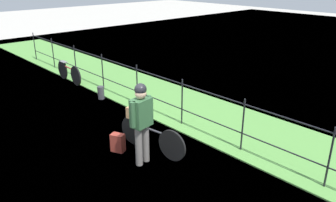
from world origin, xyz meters
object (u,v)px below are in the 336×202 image
(terrier_dog, at_px, (137,104))
(cyclist_person, at_px, (141,117))
(backpack_on_paving, at_px, (118,143))
(wooden_crate, at_px, (136,113))
(bicycle_parked, at_px, (69,72))
(mooring_bollard, at_px, (101,93))
(bicycle_main, at_px, (151,136))

(terrier_dog, xyz_separation_m, cyclist_person, (0.61, -0.36, 0.02))
(backpack_on_paving, bearing_deg, cyclist_person, -16.60)
(wooden_crate, xyz_separation_m, cyclist_person, (0.64, -0.36, 0.22))
(terrier_dog, xyz_separation_m, bicycle_parked, (-5.30, 1.09, -0.64))
(cyclist_person, xyz_separation_m, mooring_bollard, (-3.70, 1.35, -0.81))
(wooden_crate, bearing_deg, cyclist_person, -29.43)
(cyclist_person, xyz_separation_m, backpack_on_paving, (-0.72, -0.10, -0.80))
(wooden_crate, relative_size, cyclist_person, 0.22)
(cyclist_person, relative_size, backpack_on_paving, 4.21)
(cyclist_person, distance_m, bicycle_parked, 6.12)
(cyclist_person, height_order, mooring_bollard, cyclist_person)
(bicycle_main, xyz_separation_m, backpack_on_paving, (-0.49, -0.52, -0.15))
(bicycle_main, height_order, terrier_dog, terrier_dog)
(bicycle_main, bearing_deg, terrier_dog, -171.50)
(backpack_on_paving, bearing_deg, bicycle_parked, 139.11)
(terrier_dog, height_order, mooring_bollard, terrier_dog)
(wooden_crate, bearing_deg, backpack_on_paving, -100.38)
(wooden_crate, relative_size, mooring_bollard, 0.94)
(bicycle_main, height_order, wooden_crate, wooden_crate)
(bicycle_main, distance_m, backpack_on_paving, 0.73)
(backpack_on_paving, bearing_deg, terrier_dog, 52.48)
(terrier_dog, height_order, backpack_on_paving, terrier_dog)
(wooden_crate, height_order, backpack_on_paving, wooden_crate)
(mooring_bollard, bearing_deg, backpack_on_paving, -25.89)
(terrier_dog, distance_m, mooring_bollard, 3.34)
(cyclist_person, relative_size, mooring_bollard, 4.32)
(mooring_bollard, xyz_separation_m, bicycle_parked, (-2.21, 0.10, 0.16))
(terrier_dog, bearing_deg, backpack_on_paving, -103.23)
(backpack_on_paving, height_order, bicycle_parked, bicycle_parked)
(wooden_crate, xyz_separation_m, backpack_on_paving, (-0.08, -0.46, -0.59))
(wooden_crate, xyz_separation_m, mooring_bollard, (-3.06, 0.99, -0.59))
(terrier_dog, bearing_deg, wooden_crate, -171.50)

